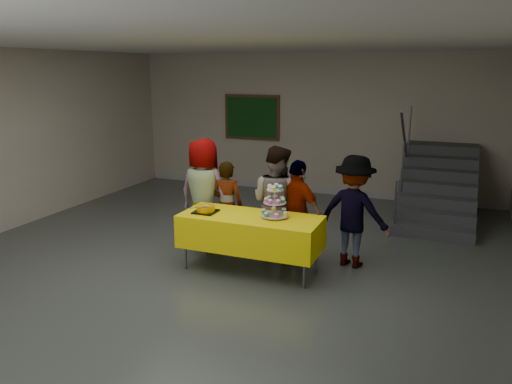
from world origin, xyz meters
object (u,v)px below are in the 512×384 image
schoolchild_b (227,206)px  schoolchild_e (354,211)px  schoolchild_a (204,194)px  staircase (438,190)px  schoolchild_d (297,212)px  cupcake_stand (275,204)px  noticeboard (252,117)px  bake_table (250,231)px  bear_cake (206,208)px  schoolchild_c (276,202)px

schoolchild_b → schoolchild_e: 1.89m
schoolchild_a → staircase: bearing=-132.7°
schoolchild_a → staircase: size_ratio=0.70×
schoolchild_d → staircase: (1.74, 3.13, -0.24)m
cupcake_stand → noticeboard: size_ratio=0.34×
bake_table → staircase: (2.22, 3.69, -0.07)m
bake_table → cupcake_stand: cupcake_stand is taller
bake_table → schoolchild_a: size_ratio=1.13×
bear_cake → schoolchild_e: bearing=22.4°
schoolchild_b → schoolchild_d: 1.13m
staircase → bear_cake: bearing=-127.1°
bear_cake → staircase: staircase is taller
schoolchild_a → noticeboard: noticeboard is taller
bake_table → schoolchild_b: 0.92m
schoolchild_b → schoolchild_c: size_ratio=0.83×
schoolchild_b → noticeboard: noticeboard is taller
schoolchild_d → schoolchild_e: (0.76, 0.14, 0.05)m
cupcake_stand → schoolchild_a: 1.44m
schoolchild_d → schoolchild_c: bearing=13.7°
schoolchild_c → staircase: (2.07, 3.06, -0.33)m
bake_table → noticeboard: noticeboard is taller
schoolchild_b → schoolchild_a: bearing=-3.5°
schoolchild_a → schoolchild_b: schoolchild_a is taller
cupcake_stand → schoolchild_c: size_ratio=0.27×
schoolchild_c → schoolchild_e: 1.10m
bake_table → cupcake_stand: size_ratio=4.22×
schoolchild_e → bear_cake: bearing=33.3°
staircase → noticeboard: 4.28m
cupcake_stand → noticeboard: noticeboard is taller
cupcake_stand → schoolchild_a: size_ratio=0.27×
cupcake_stand → schoolchild_e: bearing=34.7°
schoolchild_d → noticeboard: size_ratio=1.12×
bake_table → schoolchild_e: (1.24, 0.70, 0.22)m
schoolchild_a → noticeboard: 4.08m
schoolchild_c → schoolchild_b: bearing=16.9°
schoolchild_a → schoolchild_c: (1.15, 0.02, -0.02)m
schoolchild_d → staircase: 3.59m
cupcake_stand → bear_cake: size_ratio=1.24×
bake_table → noticeboard: bearing=112.0°
bake_table → schoolchild_e: size_ratio=1.21×
schoolchild_a → schoolchild_d: size_ratio=1.15×
bake_table → schoolchild_d: 0.76m
schoolchild_d → noticeboard: bearing=-35.3°
schoolchild_a → schoolchild_b: (0.36, 0.03, -0.16)m
cupcake_stand → schoolchild_b: 1.16m
schoolchild_d → schoolchild_b: bearing=20.8°
bear_cake → schoolchild_b: schoolchild_b is taller
cupcake_stand → schoolchild_b: bearing=149.4°
schoolchild_a → schoolchild_c: schoolchild_a is taller
schoolchild_d → schoolchild_e: size_ratio=0.94×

